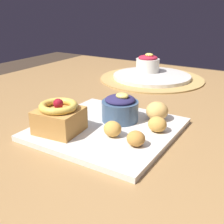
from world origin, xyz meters
TOP-DOWN VIEW (x-y plane):
  - dining_table at (0.00, 0.00)m, footprint 1.32×1.15m
  - woven_placemat at (-0.12, 0.29)m, footprint 0.39×0.39m
  - front_plate at (-0.01, -0.19)m, footprint 0.29×0.29m
  - cake_slice at (-0.09, -0.26)m, footprint 0.10×0.09m
  - berry_ramekin at (-0.01, -0.14)m, footprint 0.09×0.09m
  - fritter_front at (0.08, -0.23)m, footprint 0.04×0.04m
  - fritter_middle at (0.02, -0.22)m, footprint 0.04×0.03m
  - fritter_back at (0.09, -0.15)m, footprint 0.04×0.04m
  - fritter_extra at (0.06, -0.09)m, footprint 0.05×0.05m
  - back_plate at (-0.12, 0.29)m, footprint 0.29×0.29m
  - back_ramekin at (-0.16, 0.33)m, footprint 0.09×0.09m

SIDE VIEW (x-z plane):
  - dining_table at x=0.00m, z-range 0.28..1.01m
  - woven_placemat at x=-0.12m, z-range 0.73..0.73m
  - front_plate at x=-0.01m, z-range 0.73..0.74m
  - back_plate at x=-0.12m, z-range 0.73..0.75m
  - fritter_front at x=0.08m, z-range 0.74..0.77m
  - fritter_middle at x=0.02m, z-range 0.74..0.77m
  - fritter_back at x=0.09m, z-range 0.74..0.77m
  - fritter_extra at x=0.06m, z-range 0.74..0.78m
  - berry_ramekin at x=-0.01m, z-range 0.74..0.81m
  - cake_slice at x=-0.09m, z-range 0.74..0.81m
  - back_ramekin at x=-0.16m, z-range 0.74..0.82m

